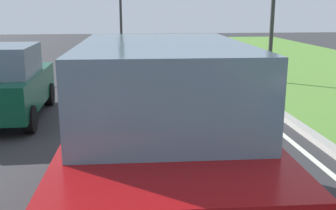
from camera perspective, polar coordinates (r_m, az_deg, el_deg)
ground_plane at (r=10.42m, az=-7.60°, el=-0.93°), size 60.00×60.00×0.00m
lane_line_center at (r=10.47m, az=-11.43°, el=-1.01°), size 0.12×32.00×0.01m
lane_line_right_edge at (r=10.91m, az=11.65°, el=-0.41°), size 0.12×32.00×0.01m
curb_right at (r=11.06m, az=14.13°, el=-0.05°), size 0.24×48.00×0.12m
car_suv_ahead at (r=4.60m, az=-0.90°, el=-4.92°), size 2.05×4.54×2.28m
car_hatchback_far at (r=10.22m, az=-22.16°, el=2.93°), size 1.79×3.73×1.78m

